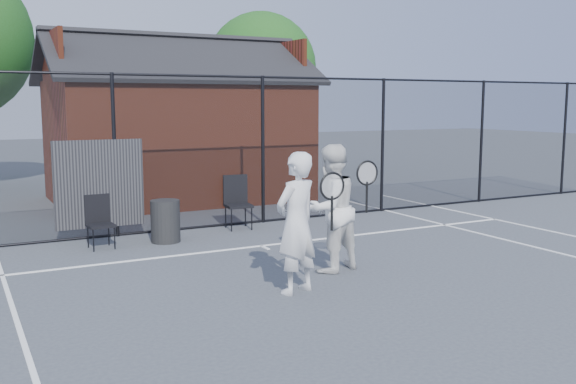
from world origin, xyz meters
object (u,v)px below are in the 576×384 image
clubhouse (177,136)px  chair_right (238,203)px  player_front (297,223)px  player_back (331,208)px  chair_left (101,223)px  waste_bin (165,221)px

clubhouse → chair_right: size_ratio=6.35×
clubhouse → chair_right: (-0.23, -4.40, -1.09)m
player_front → player_back: 1.21m
chair_left → waste_bin: size_ratio=1.18×
chair_left → waste_bin: chair_left is taller
player_front → chair_left: player_front is taller
player_front → chair_left: bearing=114.5°
chair_right → waste_bin: size_ratio=1.36×
clubhouse → chair_left: clubhouse is taller
clubhouse → player_front: (-1.26, -8.68, -0.68)m
waste_bin → chair_right: bearing=17.1°
player_front → waste_bin: bearing=98.9°
chair_left → clubhouse: bearing=55.1°
clubhouse → waste_bin: 5.38m
player_back → chair_right: 3.57m
clubhouse → player_back: (-0.30, -7.95, -0.67)m
clubhouse → chair_right: clubhouse is taller
clubhouse → waste_bin: size_ratio=8.65×
clubhouse → player_front: 8.80m
chair_right → waste_bin: 1.71m
clubhouse → chair_left: (-2.98, -4.90, -1.16)m
player_front → chair_left: size_ratio=2.07×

